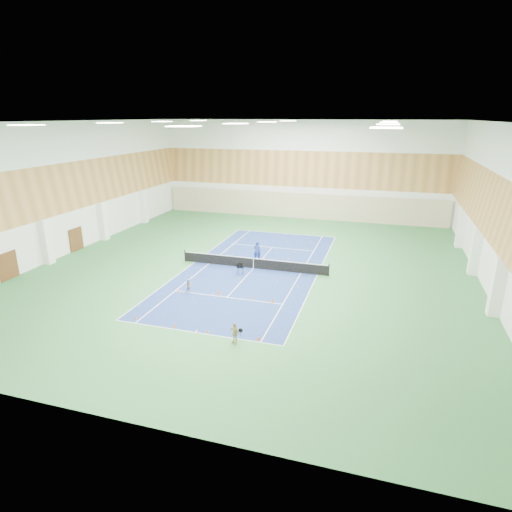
{
  "coord_description": "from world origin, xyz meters",
  "views": [
    {
      "loc": [
        10.23,
        -32.83,
        12.44
      ],
      "look_at": [
        0.99,
        -2.49,
        2.0
      ],
      "focal_mm": 30.0,
      "sensor_mm": 36.0,
      "label": 1
    }
  ],
  "objects_px": {
    "tennis_net": "(253,262)",
    "child_court": "(188,286)",
    "child_apron": "(234,333)",
    "ball_cart": "(240,269)",
    "coach": "(257,251)"
  },
  "relations": [
    {
      "from": "child_apron",
      "to": "ball_cart",
      "type": "bearing_deg",
      "value": 128.83
    },
    {
      "from": "tennis_net",
      "to": "ball_cart",
      "type": "bearing_deg",
      "value": -109.67
    },
    {
      "from": "tennis_net",
      "to": "coach",
      "type": "bearing_deg",
      "value": 98.02
    },
    {
      "from": "tennis_net",
      "to": "child_apron",
      "type": "xyz_separation_m",
      "value": [
        2.69,
        -12.33,
        0.08
      ]
    },
    {
      "from": "child_court",
      "to": "ball_cart",
      "type": "xyz_separation_m",
      "value": [
        2.39,
        4.77,
        -0.07
      ]
    },
    {
      "from": "coach",
      "to": "child_court",
      "type": "height_order",
      "value": "coach"
    },
    {
      "from": "ball_cart",
      "to": "coach",
      "type": "bearing_deg",
      "value": 79.82
    },
    {
      "from": "ball_cart",
      "to": "child_court",
      "type": "bearing_deg",
      "value": -122.02
    },
    {
      "from": "coach",
      "to": "child_court",
      "type": "relative_size",
      "value": 1.74
    },
    {
      "from": "tennis_net",
      "to": "ball_cart",
      "type": "distance_m",
      "value": 1.78
    },
    {
      "from": "tennis_net",
      "to": "ball_cart",
      "type": "height_order",
      "value": "tennis_net"
    },
    {
      "from": "tennis_net",
      "to": "ball_cart",
      "type": "relative_size",
      "value": 13.9
    },
    {
      "from": "tennis_net",
      "to": "coach",
      "type": "distance_m",
      "value": 2.1
    },
    {
      "from": "tennis_net",
      "to": "child_court",
      "type": "relative_size",
      "value": 12.02
    },
    {
      "from": "child_apron",
      "to": "tennis_net",
      "type": "bearing_deg",
      "value": 123.98
    }
  ]
}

